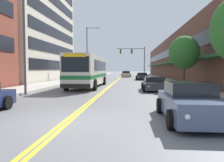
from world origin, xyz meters
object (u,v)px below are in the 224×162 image
object	(u,v)px
car_dark_grey_parked_right_mid	(154,84)
fire_hydrant	(171,83)
car_silver_parked_left_mid	(95,76)
street_tree_right_mid	(184,53)
car_beige_moving_lead	(127,74)
street_lamp_left_far	(89,49)
car_red_moving_second	(126,73)
car_slate_blue_parked_right_foreground	(190,103)
street_lamp_left_near	(29,20)
city_bus	(89,70)
car_charcoal_parked_right_far	(142,76)
traffic_signal_mast	(135,56)

from	to	relation	value
car_dark_grey_parked_right_mid	fire_hydrant	xyz separation A→B (m)	(1.60, 1.03, 0.04)
car_silver_parked_left_mid	street_tree_right_mid	world-z (taller)	street_tree_right_mid
car_beige_moving_lead	street_lamp_left_far	distance (m)	15.15
car_red_moving_second	street_lamp_left_far	distance (m)	24.65
car_red_moving_second	car_silver_parked_left_mid	bearing A→B (deg)	-104.01
car_beige_moving_lead	fire_hydrant	size ratio (longest dim) A/B	5.46
street_lamp_left_far	car_beige_moving_lead	bearing A→B (deg)	63.70
car_slate_blue_parked_right_foreground	street_lamp_left_near	size ratio (longest dim) A/B	0.48
city_bus	fire_hydrant	size ratio (longest dim) A/B	12.62
car_silver_parked_left_mid	street_lamp_left_near	world-z (taller)	street_lamp_left_near
city_bus	car_charcoal_parked_right_far	bearing A→B (deg)	67.65
fire_hydrant	traffic_signal_mast	bearing A→B (deg)	95.98
traffic_signal_mast	car_beige_moving_lead	bearing A→B (deg)	114.16
street_lamp_left_near	street_tree_right_mid	world-z (taller)	street_lamp_left_near
car_red_moving_second	fire_hydrant	world-z (taller)	car_red_moving_second
street_lamp_left_far	street_lamp_left_near	bearing A→B (deg)	-89.89
car_beige_moving_lead	street_lamp_left_near	xyz separation A→B (m)	(-6.33, -35.55, 4.69)
car_dark_grey_parked_right_mid	car_red_moving_second	xyz separation A→B (m)	(-3.41, 42.05, 0.06)
street_lamp_left_near	city_bus	bearing A→B (deg)	68.94
car_dark_grey_parked_right_mid	fire_hydrant	distance (m)	1.90
car_silver_parked_left_mid	car_dark_grey_parked_right_mid	size ratio (longest dim) A/B	1.01
car_silver_parked_left_mid	traffic_signal_mast	size ratio (longest dim) A/B	0.65
car_beige_moving_lead	street_lamp_left_near	bearing A→B (deg)	-100.10
car_slate_blue_parked_right_foreground	car_dark_grey_parked_right_mid	size ratio (longest dim) A/B	1.03
street_tree_right_mid	fire_hydrant	bearing A→B (deg)	-153.16
car_charcoal_parked_right_far	street_lamp_left_far	distance (m)	10.42
fire_hydrant	car_red_moving_second	bearing A→B (deg)	96.96
fire_hydrant	street_lamp_left_near	bearing A→B (deg)	-155.05
car_slate_blue_parked_right_foreground	car_beige_moving_lead	xyz separation A→B (m)	(-3.03, 42.56, -0.00)
car_beige_moving_lead	street_tree_right_mid	bearing A→B (deg)	-78.92
street_lamp_left_near	street_lamp_left_far	xyz separation A→B (m)	(-0.05, 22.65, 0.01)
city_bus	car_silver_parked_left_mid	bearing A→B (deg)	97.12
street_tree_right_mid	fire_hydrant	world-z (taller)	street_tree_right_mid
car_beige_moving_lead	fire_hydrant	world-z (taller)	car_beige_moving_lead
car_slate_blue_parked_right_foreground	car_dark_grey_parked_right_mid	xyz separation A→B (m)	(-0.06, 11.05, -0.09)
car_slate_blue_parked_right_foreground	car_red_moving_second	xyz separation A→B (m)	(-3.48, 53.10, -0.03)
car_dark_grey_parked_right_mid	car_beige_moving_lead	xyz separation A→B (m)	(-2.97, 31.51, 0.09)
street_tree_right_mid	car_silver_parked_left_mid	bearing A→B (deg)	120.65
car_dark_grey_parked_right_mid	car_beige_moving_lead	distance (m)	31.65
car_charcoal_parked_right_far	street_lamp_left_far	world-z (taller)	street_lamp_left_far
city_bus	car_silver_parked_left_mid	world-z (taller)	city_bus
car_dark_grey_parked_right_mid	city_bus	bearing A→B (deg)	152.07
city_bus	traffic_signal_mast	size ratio (longest dim) A/B	1.73
car_beige_moving_lead	street_tree_right_mid	size ratio (longest dim) A/B	1.02
car_slate_blue_parked_right_foreground	street_lamp_left_far	size ratio (longest dim) A/B	0.47
city_bus	street_lamp_left_near	xyz separation A→B (m)	(-2.87, -7.45, 3.55)
car_silver_parked_left_mid	car_charcoal_parked_right_far	size ratio (longest dim) A/B	0.89
car_red_moving_second	traffic_signal_mast	distance (m)	15.26
street_lamp_left_far	car_dark_grey_parked_right_mid	bearing A→B (deg)	-63.32
car_beige_moving_lead	street_tree_right_mid	xyz separation A→B (m)	(5.84, -29.84, 2.74)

